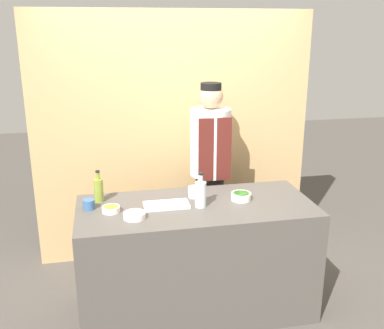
% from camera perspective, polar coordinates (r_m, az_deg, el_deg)
% --- Properties ---
extents(ground_plane, '(14.00, 14.00, 0.00)m').
position_cam_1_polar(ground_plane, '(3.94, 0.50, -17.61)').
color(ground_plane, '#4C4742').
extents(cabinet_wall, '(2.68, 0.18, 2.40)m').
position_cam_1_polar(cabinet_wall, '(4.43, -2.40, 3.49)').
color(cabinet_wall, tan).
rests_on(cabinet_wall, ground_plane).
extents(counter, '(1.83, 0.81, 0.92)m').
position_cam_1_polar(counter, '(3.70, 0.52, -11.76)').
color(counter, '#514C47').
rests_on(counter, ground_plane).
extents(sauce_bowl_yellow, '(0.13, 0.13, 0.04)m').
position_cam_1_polar(sauce_bowl_yellow, '(3.41, -10.25, -5.58)').
color(sauce_bowl_yellow, white).
rests_on(sauce_bowl_yellow, counter).
extents(sauce_bowl_red, '(0.16, 0.16, 0.04)m').
position_cam_1_polar(sauce_bowl_red, '(3.28, -7.32, -6.39)').
color(sauce_bowl_red, white).
rests_on(sauce_bowl_red, counter).
extents(sauce_bowl_green, '(0.16, 0.16, 0.06)m').
position_cam_1_polar(sauce_bowl_green, '(3.61, 6.25, -4.00)').
color(sauce_bowl_green, white).
rests_on(sauce_bowl_green, counter).
extents(cutting_board, '(0.35, 0.18, 0.02)m').
position_cam_1_polar(cutting_board, '(3.47, -3.27, -5.16)').
color(cutting_board, white).
rests_on(cutting_board, counter).
extents(bottle_oil, '(0.07, 0.07, 0.26)m').
position_cam_1_polar(bottle_oil, '(3.60, -11.77, -3.12)').
color(bottle_oil, olive).
rests_on(bottle_oil, counter).
extents(bottle_clear, '(0.09, 0.09, 0.27)m').
position_cam_1_polar(bottle_clear, '(3.43, 1.10, -3.69)').
color(bottle_clear, silver).
rests_on(bottle_clear, counter).
extents(cup_steel, '(0.09, 0.09, 0.09)m').
position_cam_1_polar(cup_steel, '(3.63, 0.20, -3.51)').
color(cup_steel, '#B7B7BC').
rests_on(cup_steel, counter).
extents(cup_blue, '(0.09, 0.09, 0.08)m').
position_cam_1_polar(cup_blue, '(3.50, -12.97, -4.96)').
color(cup_blue, '#386093').
rests_on(cup_blue, counter).
extents(chef_center, '(0.37, 0.37, 1.77)m').
position_cam_1_polar(chef_center, '(4.16, 2.30, -0.82)').
color(chef_center, '#28282D').
rests_on(chef_center, ground_plane).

